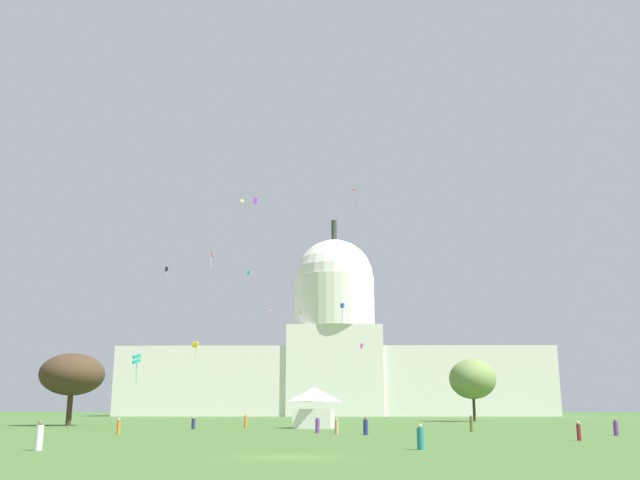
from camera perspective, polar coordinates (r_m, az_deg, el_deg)
The scene contains 29 objects.
ground_plane at distance 38.69m, azimuth -2.61°, elevation -17.20°, with size 800.00×800.00×0.00m, color #42662D.
capitol_building at distance 225.69m, azimuth 1.20°, elevation -9.33°, with size 134.39×25.72×63.07m.
event_tent at distance 92.22m, azimuth -0.49°, elevation -13.44°, with size 5.49×6.36×5.14m.
tree_west_near at distance 110.46m, azimuth -19.48°, elevation -10.26°, with size 9.89×10.07×10.33m.
tree_east_mid at distance 140.85m, azimuth 12.29°, elevation -10.97°, with size 12.81×13.17×11.77m.
person_white_near_tree_east at distance 47.48m, azimuth -21.85°, elevation -14.63°, with size 0.49×0.49×1.76m.
person_tan_front_center at distance 72.74m, azimuth 1.36°, elevation -14.93°, with size 0.50×0.50×1.47m.
person_olive_mid_center at distance 80.37m, azimuth 12.21°, elevation -14.40°, with size 0.54×0.54×1.77m.
person_teal_mid_left at distance 45.62m, azimuth 8.15°, elevation -15.64°, with size 0.42×0.42×1.55m.
person_navy_edge_east at distance 89.28m, azimuth -10.25°, elevation -14.47°, with size 0.61×0.61×1.45m.
person_orange_lawn_far_right at distance 74.44m, azimuth -16.04°, elevation -14.38°, with size 0.47×0.47×1.51m.
person_maroon_lawn_far_left at distance 61.08m, azimuth 20.28°, elevation -14.39°, with size 0.46×0.46×1.50m.
person_purple_back_right at distance 74.88m, azimuth -0.20°, elevation -14.83°, with size 0.52×0.52×1.68m.
person_navy_deep_crowd at distance 69.54m, azimuth 3.73°, elevation -14.91°, with size 0.60×0.60×1.66m.
person_purple_near_tent at distance 73.29m, azimuth 22.91°, elevation -13.89°, with size 0.64×0.64×1.55m.
person_orange_aisle_center at distance 95.60m, azimuth -6.06°, elevation -14.44°, with size 0.54×0.54×1.71m.
kite_magenta_low at distance 161.86m, azimuth 3.41°, elevation -8.58°, with size 0.80×1.17×1.18m.
kite_blue_mid at distance 142.75m, azimuth 1.84°, elevation -5.38°, with size 0.97×0.95×4.03m.
kite_violet_high at distance 165.06m, azimuth -5.27°, elevation 3.20°, with size 0.94×0.55×1.42m.
kite_gold_mid at distance 181.07m, azimuth -4.08°, elevation -5.84°, with size 1.28×0.82×0.25m.
kite_red_high at distance 176.10m, azimuth 2.94°, elevation 3.87°, with size 1.47×1.83×4.32m.
kite_turquoise_low at distance 84.89m, azimuth -14.67°, elevation -9.35°, with size 1.17×1.13×3.39m.
kite_lime_high at distance 183.56m, azimuth -6.34°, elevation 3.08°, with size 0.77×0.67×3.08m.
kite_cyan_mid at distance 149.71m, azimuth -5.77°, elevation -2.68°, with size 0.82×0.85×0.80m.
kite_orange_low at distance 185.61m, azimuth 9.74°, elevation -11.05°, with size 1.77×1.93×0.30m.
kite_black_high at distance 180.94m, azimuth -12.36°, elevation -2.38°, with size 0.87×0.66×2.81m.
kite_yellow_low at distance 142.38m, azimuth -10.08°, elevation -8.38°, with size 1.09×1.15×3.72m.
kite_white_mid at distance 194.46m, azimuth -1.56°, elevation -6.01°, with size 0.88×0.60×4.84m.
kite_pink_mid at distance 112.79m, azimuth -8.76°, elevation -1.31°, with size 0.65×0.53×2.54m.
Camera 1 is at (2.46, -38.53, 2.53)m, focal length 39.40 mm.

